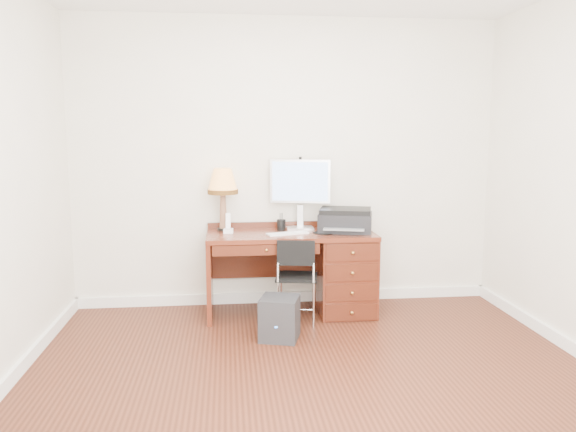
{
  "coord_description": "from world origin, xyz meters",
  "views": [
    {
      "loc": [
        -0.56,
        -3.55,
        1.64
      ],
      "look_at": [
        -0.04,
        1.2,
        0.93
      ],
      "focal_mm": 35.0,
      "sensor_mm": 36.0,
      "label": 1
    }
  ],
  "objects": [
    {
      "name": "chair",
      "position": [
        0.03,
        1.11,
        0.45
      ],
      "size": [
        0.41,
        0.41,
        0.75
      ],
      "rotation": [
        0.0,
        0.0,
        -0.18
      ],
      "color": "black",
      "rests_on": "ground"
    },
    {
      "name": "pen_cup",
      "position": [
        -0.07,
        1.51,
        0.8
      ],
      "size": [
        0.08,
        0.08,
        0.1
      ],
      "primitive_type": "cylinder",
      "color": "black",
      "rests_on": "desk"
    },
    {
      "name": "leg_lamp",
      "position": [
        -0.6,
        1.57,
        1.17
      ],
      "size": [
        0.28,
        0.28,
        0.57
      ],
      "color": "black",
      "rests_on": "desk"
    },
    {
      "name": "desk",
      "position": [
        0.32,
        1.4,
        0.41
      ],
      "size": [
        1.5,
        0.67,
        0.75
      ],
      "color": "#5E2213",
      "rests_on": "ground"
    },
    {
      "name": "mouse_pad",
      "position": [
        0.29,
        1.33,
        0.76
      ],
      "size": [
        0.2,
        0.2,
        0.04
      ],
      "color": "black",
      "rests_on": "desk"
    },
    {
      "name": "monitor",
      "position": [
        0.11,
        1.61,
        1.16
      ],
      "size": [
        0.56,
        0.23,
        0.64
      ],
      "rotation": [
        0.0,
        0.0,
        -0.21
      ],
      "color": "silver",
      "rests_on": "desk"
    },
    {
      "name": "equipment_box",
      "position": [
        -0.16,
        0.75,
        0.17
      ],
      "size": [
        0.36,
        0.36,
        0.34
      ],
      "primitive_type": "cube",
      "rotation": [
        0.0,
        0.0,
        -0.28
      ],
      "color": "black",
      "rests_on": "ground"
    },
    {
      "name": "ground",
      "position": [
        0.0,
        0.0,
        0.0
      ],
      "size": [
        4.0,
        4.0,
        0.0
      ],
      "primitive_type": "plane",
      "color": "#36160C",
      "rests_on": "ground"
    },
    {
      "name": "phone",
      "position": [
        -0.56,
        1.43,
        0.8
      ],
      "size": [
        0.09,
        0.09,
        0.18
      ],
      "rotation": [
        0.0,
        0.0,
        -0.08
      ],
      "color": "white",
      "rests_on": "desk"
    },
    {
      "name": "keyboard",
      "position": [
        -0.04,
        1.31,
        0.76
      ],
      "size": [
        0.39,
        0.21,
        0.01
      ],
      "primitive_type": "cube",
      "rotation": [
        0.0,
        0.0,
        0.3
      ],
      "color": "white",
      "rests_on": "desk"
    },
    {
      "name": "room_shell",
      "position": [
        0.0,
        0.63,
        0.05
      ],
      "size": [
        4.0,
        4.0,
        4.0
      ],
      "color": "silver",
      "rests_on": "ground"
    },
    {
      "name": "printer",
      "position": [
        0.5,
        1.41,
        0.85
      ],
      "size": [
        0.55,
        0.48,
        0.21
      ],
      "rotation": [
        0.0,
        0.0,
        -0.27
      ],
      "color": "black",
      "rests_on": "desk"
    }
  ]
}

